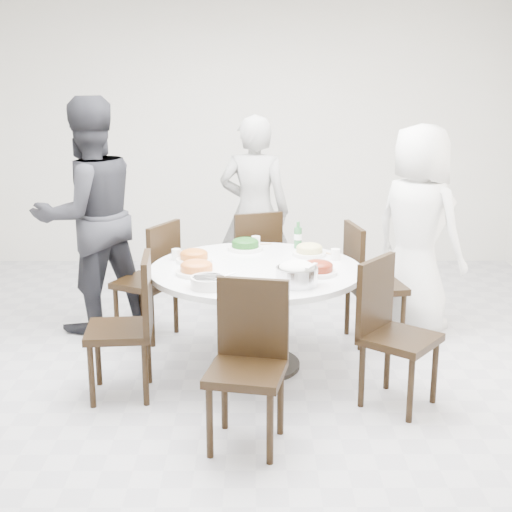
{
  "coord_description": "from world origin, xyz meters",
  "views": [
    {
      "loc": [
        0.16,
        -4.76,
        2.11
      ],
      "look_at": [
        0.17,
        0.12,
        0.82
      ],
      "focal_mm": 50.0,
      "sensor_mm": 36.0,
      "label": 1
    }
  ],
  "objects_px": {
    "chair_sw": "(119,327)",
    "beverage_bottle": "(298,235)",
    "diner_right": "(418,229)",
    "dining_table": "(256,318)",
    "rice_bowl": "(297,276)",
    "chair_se": "(400,335)",
    "soup_bowl": "(209,282)",
    "diner_left": "(89,216)",
    "chair_nw": "(145,280)",
    "chair_s": "(246,369)",
    "chair_n": "(251,263)",
    "diner_middle": "(254,212)",
    "chair_ne": "(376,283)"
  },
  "relations": [
    {
      "from": "diner_right",
      "to": "soup_bowl",
      "type": "xyz_separation_m",
      "value": [
        -1.62,
        -1.28,
        -0.06
      ]
    },
    {
      "from": "chair_n",
      "to": "rice_bowl",
      "type": "distance_m",
      "value": 1.6
    },
    {
      "from": "chair_sw",
      "to": "chair_s",
      "type": "xyz_separation_m",
      "value": [
        0.83,
        -0.66,
        0.0
      ]
    },
    {
      "from": "dining_table",
      "to": "soup_bowl",
      "type": "relative_size",
      "value": 6.41
    },
    {
      "from": "diner_right",
      "to": "soup_bowl",
      "type": "bearing_deg",
      "value": 87.15
    },
    {
      "from": "dining_table",
      "to": "rice_bowl",
      "type": "relative_size",
      "value": 5.49
    },
    {
      "from": "chair_s",
      "to": "diner_left",
      "type": "relative_size",
      "value": 0.5
    },
    {
      "from": "chair_nw",
      "to": "rice_bowl",
      "type": "distance_m",
      "value": 1.58
    },
    {
      "from": "chair_nw",
      "to": "dining_table",
      "type": "bearing_deg",
      "value": 81.62
    },
    {
      "from": "chair_se",
      "to": "beverage_bottle",
      "type": "xyz_separation_m",
      "value": [
        -0.58,
        1.17,
        0.38
      ]
    },
    {
      "from": "soup_bowl",
      "to": "diner_right",
      "type": "bearing_deg",
      "value": 38.28
    },
    {
      "from": "chair_se",
      "to": "diner_middle",
      "type": "bearing_deg",
      "value": 62.83
    },
    {
      "from": "chair_s",
      "to": "beverage_bottle",
      "type": "bearing_deg",
      "value": 88.78
    },
    {
      "from": "chair_nw",
      "to": "diner_right",
      "type": "bearing_deg",
      "value": 121.31
    },
    {
      "from": "chair_ne",
      "to": "diner_middle",
      "type": "distance_m",
      "value": 1.38
    },
    {
      "from": "diner_middle",
      "to": "rice_bowl",
      "type": "xyz_separation_m",
      "value": [
        0.27,
        -1.85,
        -0.05
      ]
    },
    {
      "from": "soup_bowl",
      "to": "beverage_bottle",
      "type": "distance_m",
      "value": 1.21
    },
    {
      "from": "diner_left",
      "to": "rice_bowl",
      "type": "height_order",
      "value": "diner_left"
    },
    {
      "from": "diner_left",
      "to": "rice_bowl",
      "type": "distance_m",
      "value": 2.04
    },
    {
      "from": "chair_nw",
      "to": "beverage_bottle",
      "type": "distance_m",
      "value": 1.27
    },
    {
      "from": "chair_sw",
      "to": "diner_left",
      "type": "height_order",
      "value": "diner_left"
    },
    {
      "from": "chair_ne",
      "to": "beverage_bottle",
      "type": "distance_m",
      "value": 0.72
    },
    {
      "from": "diner_middle",
      "to": "beverage_bottle",
      "type": "height_order",
      "value": "diner_middle"
    },
    {
      "from": "chair_ne",
      "to": "diner_right",
      "type": "height_order",
      "value": "diner_right"
    },
    {
      "from": "dining_table",
      "to": "chair_s",
      "type": "distance_m",
      "value": 1.13
    },
    {
      "from": "chair_ne",
      "to": "chair_sw",
      "type": "distance_m",
      "value": 2.08
    },
    {
      "from": "dining_table",
      "to": "chair_sw",
      "type": "bearing_deg",
      "value": -152.7
    },
    {
      "from": "chair_nw",
      "to": "chair_sw",
      "type": "distance_m",
      "value": 1.08
    },
    {
      "from": "chair_s",
      "to": "diner_middle",
      "type": "relative_size",
      "value": 0.55
    },
    {
      "from": "diner_left",
      "to": "soup_bowl",
      "type": "distance_m",
      "value": 1.68
    },
    {
      "from": "chair_se",
      "to": "rice_bowl",
      "type": "xyz_separation_m",
      "value": [
        -0.65,
        0.2,
        0.33
      ]
    },
    {
      "from": "chair_se",
      "to": "soup_bowl",
      "type": "relative_size",
      "value": 4.06
    },
    {
      "from": "diner_right",
      "to": "beverage_bottle",
      "type": "height_order",
      "value": "diner_right"
    },
    {
      "from": "chair_se",
      "to": "diner_left",
      "type": "xyz_separation_m",
      "value": [
        -2.26,
        1.44,
        0.48
      ]
    },
    {
      "from": "dining_table",
      "to": "chair_se",
      "type": "relative_size",
      "value": 1.58
    },
    {
      "from": "chair_nw",
      "to": "chair_s",
      "type": "height_order",
      "value": "same"
    },
    {
      "from": "chair_sw",
      "to": "beverage_bottle",
      "type": "bearing_deg",
      "value": 124.7
    },
    {
      "from": "chair_n",
      "to": "soup_bowl",
      "type": "distance_m",
      "value": 1.65
    },
    {
      "from": "dining_table",
      "to": "diner_left",
      "type": "height_order",
      "value": "diner_left"
    },
    {
      "from": "chair_ne",
      "to": "soup_bowl",
      "type": "xyz_separation_m",
      "value": [
        -1.25,
        -0.99,
        0.31
      ]
    },
    {
      "from": "chair_n",
      "to": "rice_bowl",
      "type": "bearing_deg",
      "value": 80.98
    },
    {
      "from": "chair_se",
      "to": "chair_ne",
      "type": "bearing_deg",
      "value": 36.98
    },
    {
      "from": "beverage_bottle",
      "to": "diner_right",
      "type": "bearing_deg",
      "value": 13.86
    },
    {
      "from": "dining_table",
      "to": "soup_bowl",
      "type": "xyz_separation_m",
      "value": [
        -0.3,
        -0.48,
        0.41
      ]
    },
    {
      "from": "chair_sw",
      "to": "diner_left",
      "type": "distance_m",
      "value": 1.45
    },
    {
      "from": "chair_se",
      "to": "diner_left",
      "type": "bearing_deg",
      "value": 96.14
    },
    {
      "from": "chair_n",
      "to": "diner_left",
      "type": "distance_m",
      "value": 1.42
    },
    {
      "from": "diner_middle",
      "to": "diner_left",
      "type": "distance_m",
      "value": 1.47
    },
    {
      "from": "diner_middle",
      "to": "beverage_bottle",
      "type": "xyz_separation_m",
      "value": [
        0.34,
        -0.87,
        -0.01
      ]
    },
    {
      "from": "chair_n",
      "to": "chair_s",
      "type": "distance_m",
      "value": 2.25
    }
  ]
}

